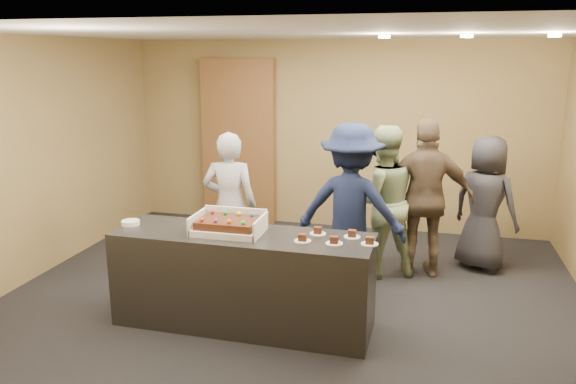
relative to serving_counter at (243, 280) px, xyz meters
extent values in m
plane|color=black|center=(0.31, 0.83, -0.45)|extent=(6.00, 6.00, 0.00)
plane|color=silver|center=(0.31, 0.83, 2.25)|extent=(6.00, 6.00, 0.00)
cube|color=olive|center=(0.31, 3.33, 0.90)|extent=(6.00, 0.04, 2.70)
cube|color=olive|center=(0.31, -1.67, 0.90)|extent=(6.00, 0.04, 2.70)
cube|color=olive|center=(-2.69, 0.83, 0.90)|extent=(0.04, 5.00, 2.70)
cube|color=black|center=(0.00, 0.00, 0.00)|extent=(2.41, 0.74, 0.90)
cube|color=brown|center=(-1.13, 3.24, 0.77)|extent=(1.11, 0.15, 2.44)
cube|color=white|center=(-0.13, 0.00, 0.48)|extent=(0.61, 0.43, 0.06)
cube|color=white|center=(-0.44, 0.00, 0.53)|extent=(0.02, 0.43, 0.17)
cube|color=white|center=(0.18, 0.00, 0.53)|extent=(0.02, 0.43, 0.17)
cube|color=white|center=(-0.13, 0.21, 0.54)|extent=(0.61, 0.02, 0.19)
cube|color=#3C1E0D|center=(-0.13, 0.00, 0.54)|extent=(0.54, 0.37, 0.07)
sphere|color=red|center=(-0.34, 0.13, 0.60)|extent=(0.04, 0.04, 0.04)
sphere|color=green|center=(-0.21, 0.13, 0.60)|extent=(0.04, 0.04, 0.04)
sphere|color=#F2FF1A|center=(-0.08, 0.13, 0.60)|extent=(0.04, 0.04, 0.04)
sphere|color=#1B7BE7|center=(0.06, 0.13, 0.60)|extent=(0.04, 0.04, 0.04)
sphere|color=#E93E13|center=(-0.34, -0.13, 0.60)|extent=(0.04, 0.04, 0.04)
sphere|color=#B02592|center=(-0.21, -0.13, 0.60)|extent=(0.04, 0.04, 0.04)
sphere|color=orange|center=(-0.08, -0.13, 0.60)|extent=(0.04, 0.04, 0.04)
sphere|color=green|center=(0.06, -0.13, 0.60)|extent=(0.04, 0.04, 0.04)
cylinder|color=white|center=(-1.13, 0.00, 0.47)|extent=(0.17, 0.17, 0.04)
cylinder|color=white|center=(0.58, -0.07, 0.45)|extent=(0.15, 0.15, 0.01)
cube|color=#3C1E0D|center=(0.58, -0.07, 0.49)|extent=(0.07, 0.06, 0.06)
cylinder|color=white|center=(0.67, 0.16, 0.45)|extent=(0.15, 0.15, 0.01)
cube|color=#3C1E0D|center=(0.67, 0.16, 0.49)|extent=(0.07, 0.06, 0.06)
cylinder|color=white|center=(0.86, -0.07, 0.45)|extent=(0.15, 0.15, 0.01)
cube|color=#3C1E0D|center=(0.86, -0.07, 0.49)|extent=(0.07, 0.06, 0.06)
cylinder|color=white|center=(0.99, 0.14, 0.45)|extent=(0.15, 0.15, 0.01)
cube|color=#3C1E0D|center=(0.99, 0.14, 0.49)|extent=(0.07, 0.06, 0.06)
cylinder|color=white|center=(1.16, -0.01, 0.45)|extent=(0.15, 0.15, 0.01)
cube|color=#3C1E0D|center=(1.16, -0.01, 0.49)|extent=(0.07, 0.06, 0.06)
imported|color=#B1B1B6|center=(-0.52, 1.12, 0.39)|extent=(0.66, 0.48, 1.67)
imported|color=#97AB79|center=(1.13, 1.59, 0.42)|extent=(1.03, 0.92, 1.74)
imported|color=#141D3D|center=(0.85, 1.07, 0.46)|extent=(1.22, 0.75, 1.81)
imported|color=brown|center=(1.62, 1.68, 0.46)|extent=(1.13, 0.64, 1.82)
imported|color=#2A292F|center=(2.30, 2.06, 0.35)|extent=(0.93, 0.84, 1.60)
cylinder|color=#FFEAC6|center=(1.11, 1.33, 2.22)|extent=(0.12, 0.12, 0.03)
cylinder|color=#FFEAC6|center=(1.91, 1.33, 2.22)|extent=(0.12, 0.12, 0.03)
cylinder|color=#FFEAC6|center=(2.71, 1.33, 2.22)|extent=(0.12, 0.12, 0.03)
camera|label=1|loc=(1.59, -4.64, 2.06)|focal=35.00mm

